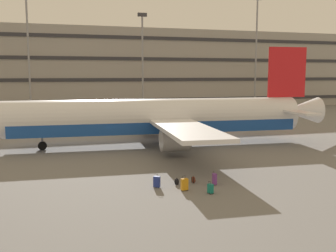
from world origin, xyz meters
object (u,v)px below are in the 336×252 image
Objects in this scene: airliner at (161,118)px; backpack_teal at (177,182)px; suitcase_laid_flat at (184,184)px; suitcase_black at (210,188)px; backpack_orange at (194,180)px; suitcase_silver at (214,179)px; suitcase_small at (157,182)px.

airliner reaches higher than backpack_teal.
suitcase_laid_flat reaches higher than suitcase_black.
suitcase_laid_flat is 1.96m from backpack_orange.
airliner is 15.66m from backpack_orange.
suitcase_laid_flat is at bearing -128.78° from backpack_orange.
suitcase_silver is 1.80× the size of backpack_teal.
suitcase_silver is at bearing -15.84° from backpack_teal.
suitcase_black is (1.42, -1.15, -0.09)m from suitcase_laid_flat.
backpack_orange is at bearing 6.16° from suitcase_small.
suitcase_black is at bearing -85.64° from backpack_orange.
suitcase_laid_flat is 1.83m from suitcase_black.
suitcase_laid_flat is 1.02× the size of suitcase_small.
suitcase_laid_flat is at bearing -100.21° from airliner.
backpack_teal is at bearing -177.14° from backpack_orange.
suitcase_laid_flat reaches higher than suitcase_silver.
backpack_orange is (-1.81, -15.30, -2.82)m from airliner.
suitcase_black is at bearing -37.77° from suitcase_small.
backpack_orange reaches higher than backpack_teal.
suitcase_silver is at bearing -91.84° from airliner.
backpack_teal is (-2.60, 0.74, -0.20)m from suitcase_silver.
suitcase_black is 2.67m from backpack_orange.
suitcase_silver is 1.53m from backpack_orange.
suitcase_laid_flat is (-3.03, -16.82, -2.62)m from airliner.
backpack_teal is at bearing 8.95° from suitcase_small.
suitcase_silver is at bearing 15.88° from suitcase_laid_flat.
backpack_teal is (1.53, 0.24, -0.19)m from suitcase_small.
suitcase_small is (-4.65, -15.61, -2.63)m from airliner.
suitcase_small reaches higher than suitcase_black.
suitcase_silver is 2.71m from backpack_teal.
backpack_teal is (-3.12, -15.37, -2.83)m from airliner.
suitcase_small is at bearing 142.23° from suitcase_black.
suitcase_black is 3.85m from suitcase_small.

